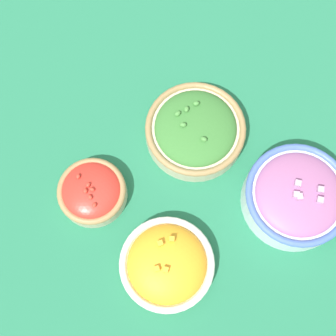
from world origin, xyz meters
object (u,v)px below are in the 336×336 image
(bowl_broccoli, at_px, (195,130))
(bowl_red_onion, at_px, (296,196))
(bowl_cherry_tomatoes, at_px, (92,192))
(bowl_squash, at_px, (167,264))

(bowl_broccoli, relative_size, bowl_red_onion, 1.01)
(bowl_cherry_tomatoes, bearing_deg, bowl_red_onion, 44.13)
(bowl_cherry_tomatoes, bearing_deg, bowl_broccoli, 78.27)
(bowl_red_onion, bearing_deg, bowl_squash, -106.88)
(bowl_broccoli, relative_size, bowl_cherry_tomatoes, 1.51)
(bowl_squash, relative_size, bowl_red_onion, 0.89)
(bowl_broccoli, height_order, bowl_cherry_tomatoes, bowl_broccoli)
(bowl_broccoli, distance_m, bowl_cherry_tomatoes, 0.22)
(bowl_broccoli, bearing_deg, bowl_squash, -56.02)
(bowl_broccoli, bearing_deg, bowl_red_onion, 9.33)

